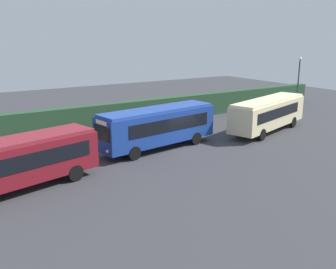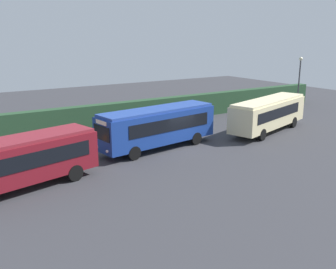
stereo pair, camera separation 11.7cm
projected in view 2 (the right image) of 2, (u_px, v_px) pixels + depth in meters
name	position (u px, v px, depth m)	size (l,w,h in m)	color
ground_plane	(179.00, 148.00, 29.81)	(77.65, 77.65, 0.00)	#38383D
bus_maroon	(22.00, 160.00, 21.52)	(8.99, 4.29, 2.98)	maroon
bus_blue	(158.00, 126.00, 29.17)	(10.05, 3.74, 3.15)	navy
bus_cream	(269.00, 113.00, 34.36)	(10.25, 5.07, 2.98)	beige
person_left	(11.00, 153.00, 25.25)	(0.40, 0.52, 1.88)	#4C6B47
person_center	(159.00, 128.00, 32.32)	(0.52, 0.38, 1.69)	black
hedge_row	(127.00, 114.00, 36.79)	(50.83, 1.04, 2.33)	#27482C
traffic_cone	(30.00, 150.00, 28.13)	(0.36, 0.36, 0.60)	orange
lamppost	(299.00, 81.00, 39.82)	(0.36, 0.36, 6.30)	#38383D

